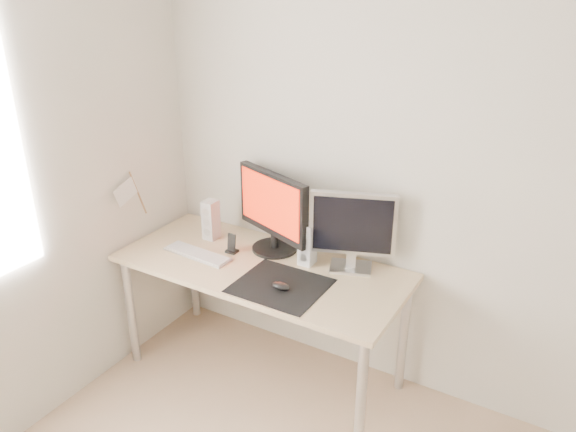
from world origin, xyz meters
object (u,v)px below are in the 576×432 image
at_px(desk, 261,277).
at_px(speaker_right, 307,244).
at_px(keyboard, 197,254).
at_px(main_monitor, 273,209).
at_px(second_monitor, 353,228).
at_px(speaker_left, 211,220).
at_px(phone_dock, 232,247).
at_px(mouse, 281,286).

relative_size(desk, speaker_right, 6.69).
bearing_deg(keyboard, main_monitor, 38.88).
distance_m(second_monitor, speaker_left, 0.89).
bearing_deg(speaker_left, phone_dock, -22.85).
bearing_deg(speaker_left, mouse, -24.12).
xyz_separation_m(main_monitor, keyboard, (-0.34, -0.27, -0.25)).
relative_size(keyboard, phone_dock, 3.76).
relative_size(mouse, phone_dock, 0.87).
height_order(main_monitor, second_monitor, main_monitor).
xyz_separation_m(mouse, speaker_left, (-0.66, 0.30, 0.10)).
bearing_deg(speaker_left, main_monitor, 7.81).
height_order(speaker_right, phone_dock, speaker_right).
bearing_deg(speaker_right, main_monitor, 169.54).
bearing_deg(mouse, main_monitor, 126.75).
height_order(speaker_left, speaker_right, same).
height_order(mouse, desk, mouse).
bearing_deg(mouse, keyboard, 172.27).
height_order(mouse, main_monitor, main_monitor).
xyz_separation_m(second_monitor, keyboard, (-0.81, -0.30, -0.23)).
xyz_separation_m(mouse, speaker_right, (-0.02, 0.31, 0.10)).
bearing_deg(speaker_left, desk, -16.64).
height_order(keyboard, phone_dock, phone_dock).
xyz_separation_m(mouse, desk, (-0.23, 0.17, -0.10)).
distance_m(speaker_right, keyboard, 0.63).
bearing_deg(speaker_left, speaker_right, 0.87).
bearing_deg(desk, second_monitor, 25.52).
xyz_separation_m(second_monitor, speaker_right, (-0.23, -0.07, -0.12)).
xyz_separation_m(desk, second_monitor, (0.44, 0.21, 0.32)).
bearing_deg(second_monitor, keyboard, -159.98).
relative_size(speaker_right, keyboard, 0.56).
bearing_deg(desk, phone_dock, 169.67).
bearing_deg(speaker_right, mouse, -86.60).
relative_size(desk, main_monitor, 3.01).
xyz_separation_m(second_monitor, phone_dock, (-0.66, -0.17, -0.21)).
height_order(main_monitor, speaker_right, main_monitor).
distance_m(speaker_left, keyboard, 0.25).
xyz_separation_m(desk, main_monitor, (-0.04, 0.19, 0.33)).
height_order(desk, second_monitor, second_monitor).
distance_m(desk, second_monitor, 0.58).
bearing_deg(speaker_right, desk, -146.22).
height_order(second_monitor, speaker_right, second_monitor).
bearing_deg(phone_dock, desk, -10.33).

